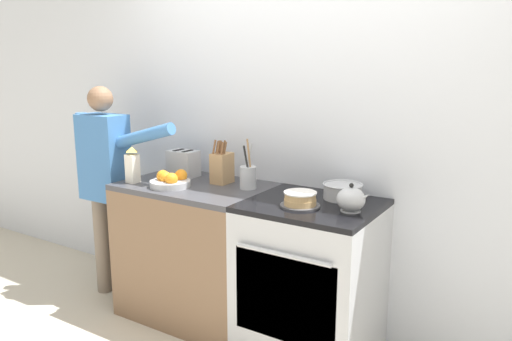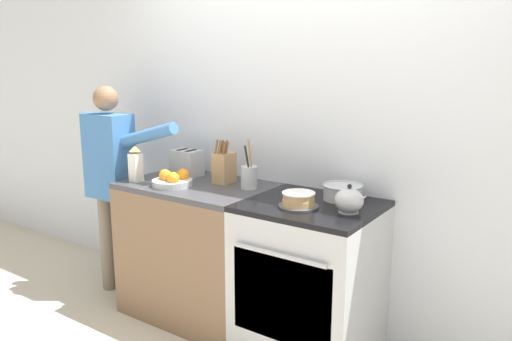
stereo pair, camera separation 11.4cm
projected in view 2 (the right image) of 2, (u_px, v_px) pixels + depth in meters
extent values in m
cube|color=silver|center=(306.00, 123.00, 3.08)|extent=(8.00, 0.04, 2.60)
cube|color=brown|center=(199.00, 252.00, 3.32)|extent=(0.95, 0.64, 0.87)
cube|color=#3D3D42|center=(197.00, 186.00, 3.22)|extent=(0.95, 0.64, 0.03)
cube|color=#B7BABF|center=(310.00, 282.00, 2.85)|extent=(0.72, 0.64, 0.87)
cube|color=black|center=(281.00, 299.00, 2.60)|extent=(0.59, 0.01, 0.48)
cylinder|color=#B7BABF|center=(278.00, 255.00, 2.52)|extent=(0.54, 0.02, 0.02)
cube|color=black|center=(311.00, 206.00, 2.76)|extent=(0.72, 0.64, 0.03)
cylinder|color=#4C4C51|center=(298.00, 206.00, 2.69)|extent=(0.22, 0.22, 0.01)
cylinder|color=tan|center=(299.00, 202.00, 2.69)|extent=(0.17, 0.17, 0.03)
cylinder|color=tan|center=(299.00, 197.00, 2.68)|extent=(0.17, 0.17, 0.03)
cylinder|color=white|center=(299.00, 193.00, 2.67)|extent=(0.18, 0.18, 0.01)
cylinder|color=#B7BABF|center=(349.00, 212.00, 2.59)|extent=(0.11, 0.11, 0.01)
ellipsoid|color=#B7BABF|center=(349.00, 200.00, 2.58)|extent=(0.15, 0.15, 0.13)
cone|color=#B7BABF|center=(362.00, 198.00, 2.54)|extent=(0.07, 0.03, 0.07)
sphere|color=black|center=(350.00, 186.00, 2.57)|extent=(0.02, 0.02, 0.02)
cylinder|color=#B7BABF|center=(343.00, 193.00, 2.82)|extent=(0.22, 0.22, 0.08)
torus|color=#B7BABF|center=(343.00, 185.00, 2.81)|extent=(0.23, 0.23, 0.01)
cube|color=tan|center=(224.00, 168.00, 3.22)|extent=(0.10, 0.13, 0.20)
cylinder|color=brown|center=(216.00, 147.00, 3.17)|extent=(0.01, 0.04, 0.09)
cylinder|color=brown|center=(220.00, 147.00, 3.16)|extent=(0.01, 0.04, 0.09)
cylinder|color=brown|center=(224.00, 148.00, 3.14)|extent=(0.01, 0.04, 0.08)
cylinder|color=brown|center=(219.00, 147.00, 3.20)|extent=(0.01, 0.04, 0.08)
cylinder|color=brown|center=(223.00, 148.00, 3.18)|extent=(0.01, 0.04, 0.08)
cylinder|color=brown|center=(227.00, 148.00, 3.17)|extent=(0.01, 0.04, 0.08)
cylinder|color=brown|center=(222.00, 146.00, 3.23)|extent=(0.01, 0.04, 0.08)
cylinder|color=brown|center=(226.00, 146.00, 3.21)|extent=(0.01, 0.04, 0.08)
cylinder|color=#B7BABF|center=(249.00, 178.00, 3.07)|extent=(0.10, 0.10, 0.14)
cylinder|color=#B7BABF|center=(250.00, 162.00, 3.07)|extent=(0.05, 0.03, 0.23)
cylinder|color=black|center=(248.00, 164.00, 3.03)|extent=(0.05, 0.02, 0.22)
cylinder|color=#A37A51|center=(251.00, 160.00, 3.03)|extent=(0.03, 0.04, 0.27)
cylinder|color=#B7BABF|center=(172.00, 183.00, 3.14)|extent=(0.25, 0.25, 0.04)
sphere|color=orange|center=(173.00, 178.00, 3.08)|extent=(0.08, 0.08, 0.08)
sphere|color=orange|center=(165.00, 175.00, 3.16)|extent=(0.08, 0.08, 0.08)
sphere|color=orange|center=(183.00, 175.00, 3.18)|extent=(0.08, 0.08, 0.08)
sphere|color=orange|center=(167.00, 177.00, 3.13)|extent=(0.07, 0.07, 0.07)
cube|color=#B7BABF|center=(187.00, 163.00, 3.42)|extent=(0.20, 0.14, 0.18)
cube|color=black|center=(182.00, 149.00, 3.42)|extent=(0.02, 0.10, 0.00)
cube|color=black|center=(191.00, 150.00, 3.38)|extent=(0.02, 0.10, 0.00)
cube|color=black|center=(175.00, 156.00, 3.47)|extent=(0.02, 0.02, 0.01)
cube|color=white|center=(136.00, 168.00, 3.26)|extent=(0.07, 0.07, 0.19)
pyramid|color=#E0BC4C|center=(135.00, 149.00, 3.23)|extent=(0.07, 0.07, 0.03)
cylinder|color=#7A6B5B|center=(108.00, 242.00, 3.70)|extent=(0.11, 0.11, 0.72)
cylinder|color=#7A6B5B|center=(122.00, 247.00, 3.61)|extent=(0.11, 0.11, 0.72)
cube|color=#3D70AD|center=(109.00, 156.00, 3.51)|extent=(0.34, 0.20, 0.60)
cylinder|color=#3D70AD|center=(90.00, 147.00, 3.62)|extent=(0.08, 0.08, 0.51)
cylinder|color=#3D70AD|center=(147.00, 135.00, 3.26)|extent=(0.51, 0.08, 0.21)
sphere|color=#846047|center=(106.00, 98.00, 3.43)|extent=(0.17, 0.17, 0.17)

